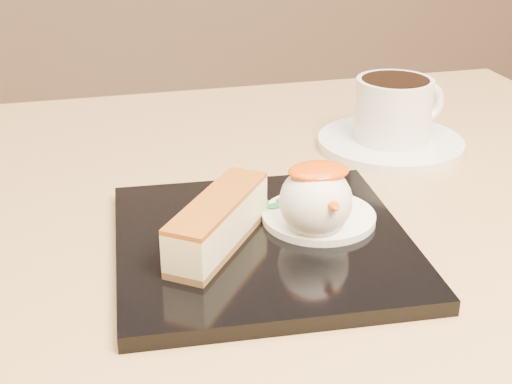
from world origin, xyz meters
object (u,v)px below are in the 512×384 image
object	(u,v)px
cheesecake	(218,222)
ice_cream_scoop	(316,201)
table	(303,378)
coffee_cup	(395,108)
saucer	(390,143)
dessert_plate	(262,243)

from	to	relation	value
cheesecake	ice_cream_scoop	size ratio (longest dim) A/B	2.03
table	coffee_cup	xyz separation A→B (m)	(0.14, 0.15, 0.20)
table	saucer	bearing A→B (deg)	47.08
table	cheesecake	distance (m)	0.21
cheesecake	dessert_plate	bearing A→B (deg)	-45.52
table	dessert_plate	distance (m)	0.17
ice_cream_scoop	coffee_cup	size ratio (longest dim) A/B	0.54
cheesecake	saucer	size ratio (longest dim) A/B	0.75
dessert_plate	table	bearing A→B (deg)	30.87
ice_cream_scoop	saucer	world-z (taller)	ice_cream_scoop
cheesecake	saucer	xyz separation A→B (m)	(0.22, 0.18, -0.03)
table	saucer	world-z (taller)	saucer
ice_cream_scoop	saucer	size ratio (longest dim) A/B	0.37
coffee_cup	dessert_plate	bearing A→B (deg)	-149.25
table	cheesecake	bearing A→B (deg)	-158.17
table	ice_cream_scoop	size ratio (longest dim) A/B	14.45
dessert_plate	cheesecake	xyz separation A→B (m)	(-0.04, -0.00, 0.02)
cheesecake	saucer	world-z (taller)	cheesecake
cheesecake	saucer	bearing A→B (deg)	-14.10
ice_cream_scoop	coffee_cup	world-z (taller)	coffee_cup
cheesecake	ice_cream_scoop	world-z (taller)	ice_cream_scoop
dessert_plate	ice_cream_scoop	xyz separation A→B (m)	(0.04, -0.00, 0.03)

